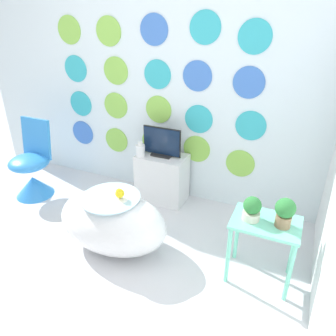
% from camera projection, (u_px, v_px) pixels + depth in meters
% --- Properties ---
extents(ground_plane, '(12.00, 12.00, 0.00)m').
position_uv_depth(ground_plane, '(62.00, 291.00, 2.48)').
color(ground_plane, silver).
extents(wall_back_dotted, '(4.45, 0.05, 2.60)m').
position_uv_depth(wall_back_dotted, '(156.00, 75.00, 3.27)').
color(wall_back_dotted, white).
rests_on(wall_back_dotted, ground_plane).
extents(bathtub, '(0.98, 0.61, 0.53)m').
position_uv_depth(bathtub, '(113.00, 221.00, 2.81)').
color(bathtub, white).
rests_on(bathtub, ground_plane).
extents(rubber_duck, '(0.08, 0.08, 0.09)m').
position_uv_depth(rubber_duck, '(120.00, 193.00, 2.65)').
color(rubber_duck, yellow).
rests_on(rubber_duck, bathtub).
extents(chair, '(0.43, 0.43, 0.84)m').
position_uv_depth(chair, '(32.00, 173.00, 3.60)').
color(chair, '#338CE0').
rests_on(chair, ground_plane).
extents(tv_cabinet, '(0.52, 0.32, 0.53)m').
position_uv_depth(tv_cabinet, '(162.00, 178.00, 3.51)').
color(tv_cabinet, silver).
rests_on(tv_cabinet, ground_plane).
extents(tv, '(0.41, 0.12, 0.31)m').
position_uv_depth(tv, '(162.00, 143.00, 3.33)').
color(tv, black).
rests_on(tv, tv_cabinet).
extents(vase, '(0.09, 0.09, 0.16)m').
position_uv_depth(vase, '(140.00, 150.00, 3.35)').
color(vase, white).
rests_on(vase, tv_cabinet).
extents(side_table, '(0.49, 0.34, 0.54)m').
position_uv_depth(side_table, '(264.00, 233.00, 2.41)').
color(side_table, '#72D8B7').
rests_on(side_table, ground_plane).
extents(potted_plant_left, '(0.13, 0.13, 0.19)m').
position_uv_depth(potted_plant_left, '(252.00, 209.00, 2.35)').
color(potted_plant_left, beige).
rests_on(potted_plant_left, side_table).
extents(potted_plant_right, '(0.14, 0.14, 0.22)m').
position_uv_depth(potted_plant_right, '(285.00, 212.00, 2.26)').
color(potted_plant_right, '#8C6B4C').
rests_on(potted_plant_right, side_table).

